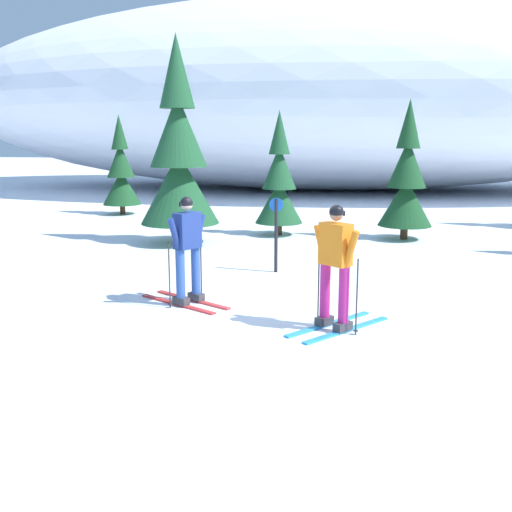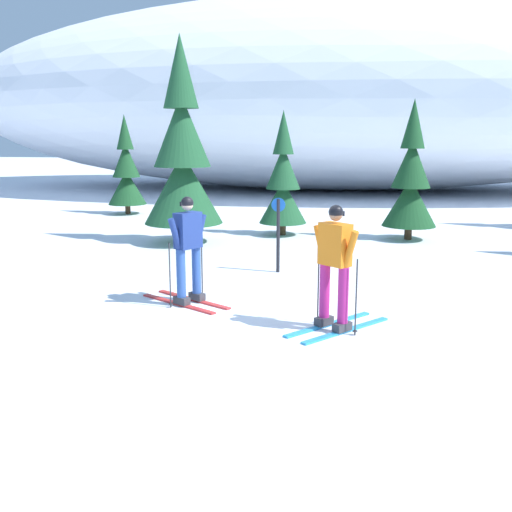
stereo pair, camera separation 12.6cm
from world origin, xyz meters
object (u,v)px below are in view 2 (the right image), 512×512
Objects in this scene: skier_orange_jacket at (335,265)px; pine_tree_center_right at (411,182)px; pine_tree_left at (182,158)px; skier_navy_jacket at (188,248)px; pine_tree_far_left at (126,173)px; pine_tree_center_left at (283,184)px; trail_marker_post at (278,230)px.

pine_tree_center_right is at bearing 79.06° from skier_orange_jacket.
skier_orange_jacket is 7.75m from pine_tree_left.
pine_tree_far_left reaches higher than skier_navy_jacket.
skier_orange_jacket is at bearing -55.42° from pine_tree_far_left.
skier_navy_jacket is at bearing -94.45° from pine_tree_center_left.
pine_tree_left reaches higher than skier_orange_jacket.
skier_orange_jacket is at bearing -100.94° from pine_tree_center_right.
pine_tree_left reaches higher than trail_marker_post.
pine_tree_center_right is 2.42× the size of trail_marker_post.
pine_tree_center_right is at bearing 60.47° from skier_navy_jacket.
pine_tree_center_right is (3.98, 7.03, 0.60)m from skier_navy_jacket.
pine_tree_left is (-1.79, 5.45, 1.24)m from skier_navy_jacket.
pine_tree_center_right is at bearing -2.11° from pine_tree_center_left.
pine_tree_far_left is at bearing 117.41° from skier_navy_jacket.
pine_tree_far_left reaches higher than trail_marker_post.
skier_orange_jacket is (2.45, -0.92, 0.02)m from skier_navy_jacket.
pine_tree_center_right is 5.35m from trail_marker_post.
skier_navy_jacket is 0.34× the size of pine_tree_left.
pine_tree_center_left is (-1.89, 8.07, 0.47)m from skier_orange_jacket.
skier_orange_jacket is 0.49× the size of pine_tree_center_right.
pine_tree_center_left is (2.35, 1.70, -0.75)m from pine_tree_left.
pine_tree_center_left is 2.25× the size of trail_marker_post.
pine_tree_center_left is at bearing 103.17° from skier_orange_jacket.
trail_marker_post is at bearing 66.52° from skier_navy_jacket.
pine_tree_center_right reaches higher than trail_marker_post.
skier_navy_jacket is at bearing -62.59° from pine_tree_far_left.
pine_tree_far_left is 1.01× the size of pine_tree_center_left.
pine_tree_left is at bearing -144.05° from pine_tree_center_left.
skier_navy_jacket is 5.87m from pine_tree_left.
pine_tree_left is (-4.24, 6.37, 1.22)m from skier_orange_jacket.
pine_tree_center_right is (9.48, -3.58, 0.09)m from pine_tree_far_left.
skier_navy_jacket is 11.96m from pine_tree_far_left.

